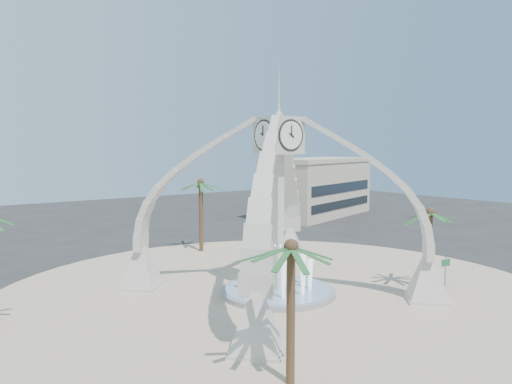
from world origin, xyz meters
TOP-DOWN VIEW (x-y plane):
  - ground at (0.00, 0.00)m, footprint 140.00×140.00m
  - plaza at (0.00, 0.00)m, footprint 40.00×40.00m
  - clock_tower at (-0.00, -0.00)m, footprint 17.94×17.94m
  - fountain at (0.00, 0.00)m, footprint 8.00×8.00m
  - building_ne at (30.00, 28.00)m, footprint 21.87×14.17m
  - palm_east at (9.46, -5.46)m, footprint 4.09×4.09m
  - palm_north at (2.96, 15.80)m, footprint 4.51×4.51m
  - palm_south at (-7.81, -10.59)m, footprint 4.75×4.75m
  - street_sign at (9.98, -6.47)m, footprint 0.93×0.14m

SIDE VIEW (x-z plane):
  - ground at x=0.00m, z-range 0.00..0.00m
  - plaza at x=0.00m, z-range 0.00..0.06m
  - fountain at x=0.00m, z-range -1.52..2.10m
  - street_sign at x=9.98m, z-range 0.54..3.08m
  - building_ne at x=30.00m, z-range 0.01..8.61m
  - palm_east at x=9.46m, z-range 2.37..8.77m
  - palm_south at x=-7.81m, z-range 2.56..9.40m
  - clock_tower at x=0.00m, z-range -1.66..14.64m
  - palm_north at x=2.96m, z-range 2.91..10.56m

